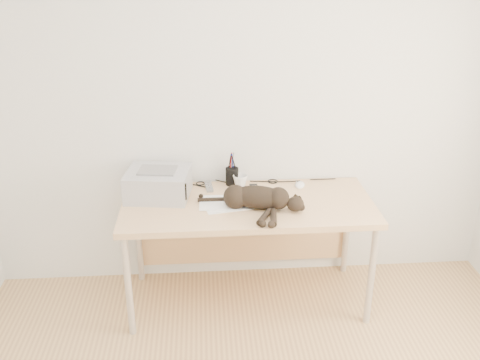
{
  "coord_description": "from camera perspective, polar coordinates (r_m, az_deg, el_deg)",
  "views": [
    {
      "loc": [
        -0.27,
        -1.65,
        2.24
      ],
      "look_at": [
        -0.05,
        1.34,
        0.92
      ],
      "focal_mm": 40.0,
      "sensor_mm": 36.0,
      "label": 1
    }
  ],
  "objects": [
    {
      "name": "cable_tangle",
      "position": [
        3.68,
        0.42,
        -0.23
      ],
      "size": [
        1.36,
        0.07,
        0.01
      ],
      "primitive_type": null,
      "color": "black",
      "rests_on": "desk"
    },
    {
      "name": "remote_grey",
      "position": [
        3.61,
        -3.35,
        -0.68
      ],
      "size": [
        0.06,
        0.16,
        0.02
      ],
      "primitive_type": "cube",
      "rotation": [
        0.0,
        0.0,
        0.09
      ],
      "color": "slate",
      "rests_on": "desk"
    },
    {
      "name": "desk",
      "position": [
        3.54,
        0.71,
        -3.75
      ],
      "size": [
        1.6,
        0.7,
        0.74
      ],
      "color": "tan",
      "rests_on": "floor"
    },
    {
      "name": "printer",
      "position": [
        3.49,
        -8.71,
        -0.35
      ],
      "size": [
        0.44,
        0.39,
        0.19
      ],
      "color": "#A6A6AA",
      "rests_on": "desk"
    },
    {
      "name": "mouse",
      "position": [
        3.65,
        6.41,
        -0.35
      ],
      "size": [
        0.09,
        0.12,
        0.04
      ],
      "primitive_type": "ellipsoid",
      "rotation": [
        0.0,
        0.0,
        -0.3
      ],
      "color": "white",
      "rests_on": "desk"
    },
    {
      "name": "remote_black",
      "position": [
        3.54,
        1.52,
        -1.19
      ],
      "size": [
        0.06,
        0.19,
        0.02
      ],
      "primitive_type": "cube",
      "rotation": [
        0.0,
        0.0,
        -0.03
      ],
      "color": "black",
      "rests_on": "desk"
    },
    {
      "name": "mug",
      "position": [
        3.59,
        0.03,
        -0.14
      ],
      "size": [
        0.14,
        0.14,
        0.09
      ],
      "primitive_type": "imported",
      "rotation": [
        0.0,
        0.0,
        0.81
      ],
      "color": "white",
      "rests_on": "desk"
    },
    {
      "name": "wall_back",
      "position": [
        3.54,
        0.39,
        8.33
      ],
      "size": [
        3.5,
        0.0,
        3.5
      ],
      "primitive_type": "plane",
      "rotation": [
        1.57,
        0.0,
        0.0
      ],
      "color": "silver",
      "rests_on": "floor"
    },
    {
      "name": "cat",
      "position": [
        3.3,
        1.61,
        -1.99
      ],
      "size": [
        0.66,
        0.41,
        0.15
      ],
      "rotation": [
        0.0,
        0.0,
        -0.26
      ],
      "color": "black",
      "rests_on": "desk"
    },
    {
      "name": "pen_cup",
      "position": [
        3.63,
        -0.85,
        0.42
      ],
      "size": [
        0.09,
        0.09,
        0.22
      ],
      "color": "black",
      "rests_on": "desk"
    },
    {
      "name": "papers",
      "position": [
        3.39,
        -1.47,
        -2.49
      ],
      "size": [
        0.36,
        0.28,
        0.01
      ],
      "color": "white",
      "rests_on": "desk"
    }
  ]
}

